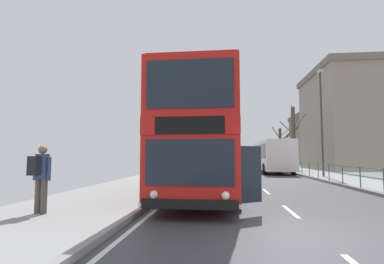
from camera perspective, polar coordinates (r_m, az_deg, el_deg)
The scene contains 10 objects.
ground at distance 6.69m, azimuth 17.27°, elevation -18.05°, with size 15.80×140.00×0.20m.
double_decker_bus_main at distance 12.92m, azimuth 2.67°, elevation -1.78°, with size 3.19×11.68×4.30m.
background_bus_far_lane at distance 29.50m, azimuth 15.32°, elevation -4.41°, with size 2.69×9.90×2.98m.
pedestrian_railing_far_kerb at distance 22.64m, azimuth 22.45°, elevation -6.33°, with size 0.05×30.45×0.97m.
pedestrian_with_backpack at distance 8.55m, azimuth -27.24°, elevation -7.16°, with size 0.55×0.57×1.74m.
street_lamp_far_side at distance 23.30m, azimuth 23.77°, elevation 3.18°, with size 0.28×0.60×7.73m.
bare_tree_far_00 at distance 33.47m, azimuth 19.07°, elevation -0.97°, with size 2.91×2.36×7.11m.
bare_tree_far_01 at distance 39.95m, azimuth 16.82°, elevation -2.64°, with size 2.71×1.33×5.32m.
background_building_00 at distance 41.32m, azimuth 30.57°, elevation 2.20°, with size 12.66×13.33×12.06m.
background_building_01 at distance 55.70m, azimuth 23.85°, elevation -1.32°, with size 9.04×10.70×8.81m.
Camera 1 is at (-1.96, -6.39, 1.62)m, focal length 27.55 mm.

